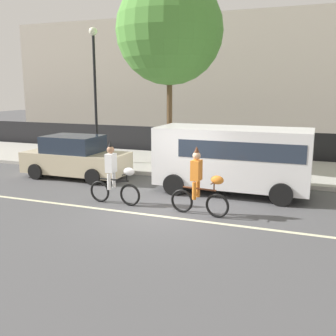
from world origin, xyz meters
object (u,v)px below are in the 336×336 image
at_px(parade_cyclist_orange, 200,186).
at_px(parked_van_white, 235,155).
at_px(street_lamp_post, 95,76).
at_px(parked_car_beige, 75,158).
at_px(parade_cyclist_zebra, 115,177).

height_order(parade_cyclist_orange, parked_van_white, parked_van_white).
height_order(parked_van_white, street_lamp_post, street_lamp_post).
bearing_deg(parked_car_beige, parked_van_white, -0.81).
xyz_separation_m(parked_car_beige, street_lamp_post, (-0.51, 2.49, 3.21)).
distance_m(parade_cyclist_orange, parked_car_beige, 6.51).
distance_m(parade_cyclist_orange, parked_van_white, 2.76).
distance_m(parked_van_white, street_lamp_post, 7.75).
xyz_separation_m(parked_van_white, parked_car_beige, (-6.28, 0.09, -0.50)).
bearing_deg(parked_car_beige, parade_cyclist_orange, -25.33).
xyz_separation_m(parade_cyclist_zebra, parked_van_white, (3.09, 2.59, 0.44)).
height_order(parade_cyclist_zebra, parked_car_beige, parade_cyclist_zebra).
relative_size(parade_cyclist_orange, parked_van_white, 0.38).
height_order(parade_cyclist_zebra, parade_cyclist_orange, same).
height_order(parked_van_white, parked_car_beige, parked_van_white).
xyz_separation_m(parade_cyclist_orange, parked_van_white, (0.40, 2.70, 0.44)).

